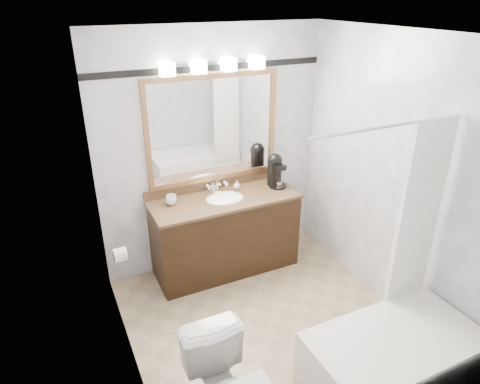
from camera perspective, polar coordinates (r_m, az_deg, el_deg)
name	(u,v)px	position (r m, az deg, el deg)	size (l,w,h in m)	color
room	(276,203)	(3.36, 4.84, -1.51)	(2.42, 2.62, 2.52)	gray
vanity	(225,233)	(4.54, -1.97, -5.42)	(1.53, 0.58, 0.97)	black
mirror	(213,129)	(4.34, -3.60, 8.35)	(1.40, 0.04, 1.10)	#9A6D45
vanity_light_bar	(214,65)	(4.15, -3.55, 16.54)	(1.02, 0.14, 0.12)	silver
accent_stripe	(211,68)	(4.22, -3.89, 16.21)	(2.40, 0.01, 0.06)	black
bathtub	(394,351)	(3.65, 19.86, -19.35)	(1.30, 0.75, 1.96)	white
tp_roll	(120,255)	(3.86, -15.68, -8.04)	(0.12, 0.12, 0.11)	white
coffee_maker	(275,169)	(4.58, 4.70, 3.03)	(0.19, 0.24, 0.36)	black
cup_left	(171,201)	(4.25, -9.16, -1.14)	(0.11, 0.11, 0.08)	white
cup_right	(171,199)	(4.28, -9.13, -0.94)	(0.09, 0.09, 0.09)	white
soap_bottle_a	(213,187)	(4.49, -3.63, 0.68)	(0.04, 0.04, 0.09)	white
soap_bottle_b	(237,185)	(4.53, -0.43, 0.97)	(0.07, 0.07, 0.09)	white
soap_bar	(218,193)	(4.43, -2.97, -0.13)	(0.07, 0.04, 0.02)	beige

